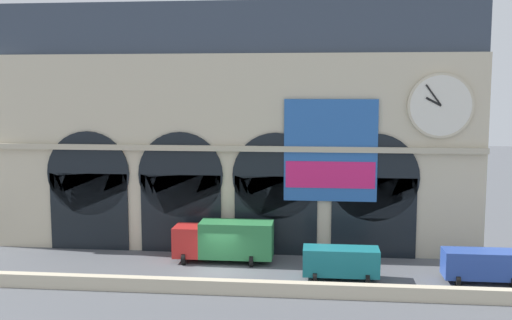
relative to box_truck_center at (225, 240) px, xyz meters
The scene contains 6 objects.
ground_plane 3.04m from the box_truck_center, 92.86° to the right, with size 200.00×200.00×0.00m, color #54565B.
quay_parapet_wall 7.23m from the box_truck_center, 91.01° to the right, with size 90.00×0.70×0.92m, color beige.
station_building 9.07m from the box_truck_center, 90.89° to the left, with size 39.56×4.43×19.89m.
box_truck_center is the anchor object (origin of this frame).
van_mideast 9.22m from the box_truck_center, 20.86° to the right, with size 5.20×2.48×2.20m.
van_east 18.38m from the box_truck_center, ahead, with size 5.20×2.48×2.20m.
Camera 1 is at (7.13, -41.45, 13.11)m, focal length 42.20 mm.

